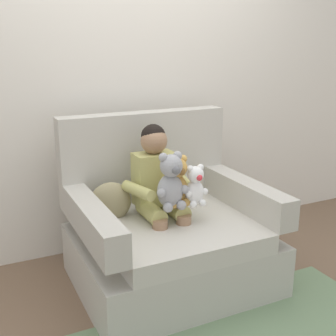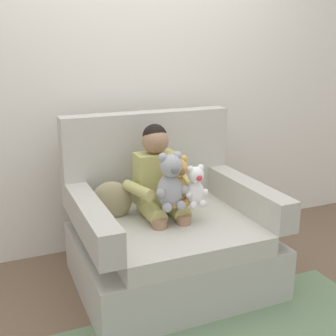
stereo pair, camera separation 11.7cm
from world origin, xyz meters
name	(u,v)px [view 2 (the right image)]	position (x,y,z in m)	size (l,w,h in m)	color
ground_plane	(171,282)	(0.00, 0.00, 0.00)	(8.00, 8.00, 0.00)	brown
back_wall	(130,74)	(0.00, 0.77, 1.30)	(6.00, 0.10, 2.60)	silver
armchair	(168,234)	(0.00, 0.05, 0.32)	(1.19, 1.00, 1.07)	#BCB7AD
seated_child	(159,183)	(-0.05, 0.09, 0.67)	(0.45, 0.39, 0.82)	tan
plush_white	(195,187)	(0.11, -0.11, 0.68)	(0.15, 0.12, 0.26)	white
plush_grey	(171,183)	(-0.04, -0.09, 0.73)	(0.21, 0.17, 0.35)	#9E9EA3
plush_honey	(177,182)	(0.01, -0.06, 0.71)	(0.19, 0.15, 0.31)	gold
throw_pillow	(112,201)	(-0.33, 0.19, 0.55)	(0.26, 0.12, 0.26)	#998C66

